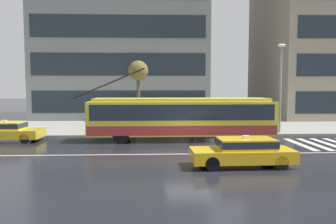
# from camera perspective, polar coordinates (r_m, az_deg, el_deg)

# --- Properties ---
(ground_plane) EXTENTS (160.00, 160.00, 0.00)m
(ground_plane) POSITION_cam_1_polar(r_m,az_deg,el_deg) (18.91, 3.48, -6.46)
(ground_plane) COLOR #212229
(sidewalk_slab) EXTENTS (80.00, 10.00, 0.14)m
(sidewalk_slab) POSITION_cam_1_polar(r_m,az_deg,el_deg) (28.64, 1.40, -2.59)
(sidewalk_slab) COLOR gray
(sidewalk_slab) RESTS_ON ground_plane
(crosswalk_stripe_edge_near) EXTENTS (0.44, 4.40, 0.01)m
(crosswalk_stripe_edge_near) POSITION_cam_1_polar(r_m,az_deg,el_deg) (22.16, 21.68, -5.15)
(crosswalk_stripe_edge_near) COLOR beige
(crosswalk_stripe_edge_near) RESTS_ON ground_plane
(crosswalk_stripe_inner_a) EXTENTS (0.44, 4.40, 0.01)m
(crosswalk_stripe_inner_a) POSITION_cam_1_polar(r_m,az_deg,el_deg) (22.54, 23.77, -5.05)
(crosswalk_stripe_inner_a) COLOR beige
(crosswalk_stripe_inner_a) RESTS_ON ground_plane
(crosswalk_stripe_center) EXTENTS (0.44, 4.40, 0.01)m
(crosswalk_stripe_center) POSITION_cam_1_polar(r_m,az_deg,el_deg) (22.96, 25.79, -4.95)
(crosswalk_stripe_center) COLOR beige
(crosswalk_stripe_center) RESTS_ON ground_plane
(lane_centre_line) EXTENTS (72.00, 0.14, 0.01)m
(lane_centre_line) POSITION_cam_1_polar(r_m,az_deg,el_deg) (17.74, 3.89, -7.18)
(lane_centre_line) COLOR silver
(lane_centre_line) RESTS_ON ground_plane
(trolleybus) EXTENTS (13.07, 2.52, 4.76)m
(trolleybus) POSITION_cam_1_polar(r_m,az_deg,el_deg) (21.93, 2.34, -0.87)
(trolleybus) COLOR yellow
(trolleybus) RESTS_ON ground_plane
(taxi_oncoming_near) EXTENTS (4.57, 1.85, 1.39)m
(taxi_oncoming_near) POSITION_cam_1_polar(r_m,az_deg,el_deg) (15.30, 12.80, -6.49)
(taxi_oncoming_near) COLOR gold
(taxi_oncoming_near) RESTS_ON ground_plane
(taxi_queued_behind_bus) EXTENTS (4.45, 2.01, 1.39)m
(taxi_queued_behind_bus) POSITION_cam_1_polar(r_m,az_deg,el_deg) (24.02, -25.98, -2.88)
(taxi_queued_behind_bus) COLOR yellow
(taxi_queued_behind_bus) RESTS_ON ground_plane
(bus_shelter) EXTENTS (4.09, 1.57, 2.52)m
(bus_shelter) POSITION_cam_1_polar(r_m,az_deg,el_deg) (25.53, -1.04, 0.91)
(bus_shelter) COLOR gray
(bus_shelter) RESTS_ON sidewalk_slab
(pedestrian_at_shelter) EXTENTS (1.29, 1.29, 2.04)m
(pedestrian_at_shelter) POSITION_cam_1_polar(r_m,az_deg,el_deg) (25.86, -7.95, 0.52)
(pedestrian_at_shelter) COLOR #4D504D
(pedestrian_at_shelter) RESTS_ON sidewalk_slab
(pedestrian_approaching_curb) EXTENTS (0.96, 0.96, 2.04)m
(pedestrian_approaching_curb) POSITION_cam_1_polar(r_m,az_deg,el_deg) (26.32, -5.73, 0.38)
(pedestrian_approaching_curb) COLOR black
(pedestrian_approaching_curb) RESTS_ON sidewalk_slab
(pedestrian_walking_past) EXTENTS (1.08, 1.08, 1.98)m
(pedestrian_walking_past) POSITION_cam_1_polar(r_m,az_deg,el_deg) (26.00, 4.43, 0.32)
(pedestrian_walking_past) COLOR #2B2820
(pedestrian_walking_past) RESTS_ON sidewalk_slab
(street_lamp) EXTENTS (0.60, 0.32, 6.53)m
(street_lamp) POSITION_cam_1_polar(r_m,az_deg,el_deg) (25.94, 18.76, 5.17)
(street_lamp) COLOR gray
(street_lamp) RESTS_ON sidewalk_slab
(street_tree_bare) EXTENTS (1.82, 2.02, 5.45)m
(street_tree_bare) POSITION_cam_1_polar(r_m,az_deg,el_deg) (26.54, -5.12, 6.62)
(street_tree_bare) COLOR brown
(street_tree_bare) RESTS_ON sidewalk_slab
(office_tower_corner_left) EXTENTS (18.57, 12.68, 26.43)m
(office_tower_corner_left) POSITION_cam_1_polar(r_m,az_deg,el_deg) (40.71, -7.60, 18.11)
(office_tower_corner_left) COLOR gray
(office_tower_corner_left) RESTS_ON ground_plane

